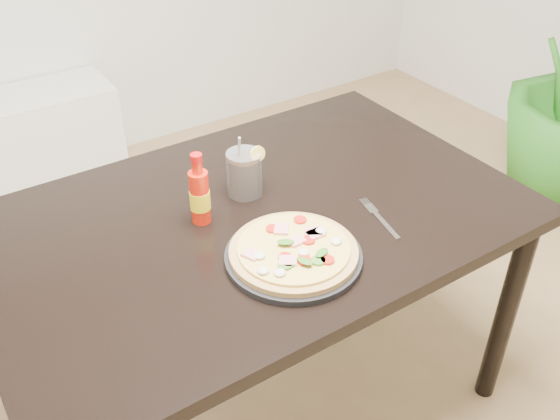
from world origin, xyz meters
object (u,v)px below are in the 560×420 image
cola_cup (244,174)px  fork (378,217)px  dining_table (255,238)px  pizza (294,250)px  plate (293,256)px  hot_sauce_bottle (200,195)px

cola_cup → fork: cola_cup is taller
dining_table → cola_cup: bearing=73.5°
pizza → fork: bearing=3.5°
plate → hot_sauce_bottle: size_ratio=1.66×
hot_sauce_bottle → fork: hot_sauce_bottle is taller
dining_table → fork: (0.26, -0.20, 0.09)m
dining_table → hot_sauce_bottle: hot_sauce_bottle is taller
pizza → fork: pizza is taller
pizza → fork: 0.28m
plate → pizza: 0.02m
pizza → cola_cup: 0.31m
plate → pizza: pizza is taller
dining_table → plate: 0.23m
plate → fork: 0.28m
plate → cola_cup: bearing=80.6°
hot_sauce_bottle → plate: bearing=-67.1°
pizza → cola_cup: (0.05, 0.31, 0.03)m
dining_table → pizza: size_ratio=4.60×
hot_sauce_bottle → fork: (0.39, -0.24, -0.07)m
pizza → hot_sauce_bottle: hot_sauce_bottle is taller
plate → hot_sauce_bottle: hot_sauce_bottle is taller
pizza → cola_cup: size_ratio=1.65×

